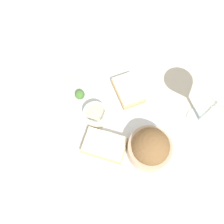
{
  "coord_description": "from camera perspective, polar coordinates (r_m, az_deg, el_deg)",
  "views": [
    {
      "loc": [
        -0.15,
        0.16,
        0.54
      ],
      "look_at": [
        0.0,
        0.0,
        0.03
      ],
      "focal_mm": 35.0,
      "sensor_mm": 36.0,
      "label": 1
    }
  ],
  "objects": [
    {
      "name": "napkin",
      "position": [
        0.71,
        -15.6,
        14.97
      ],
      "size": [
        0.2,
        0.19,
        0.01
      ],
      "color": "beige",
      "rests_on": "ground_plane"
    },
    {
      "name": "garnish",
      "position": [
        0.59,
        -8.44,
        4.58
      ],
      "size": [
        0.03,
        0.03,
        0.03
      ],
      "color": "#477533",
      "rests_on": "dinner_plate"
    },
    {
      "name": "sauce_ramekin",
      "position": [
        0.55,
        -4.33,
        -0.79
      ],
      "size": [
        0.06,
        0.06,
        0.04
      ],
      "color": "white",
      "rests_on": "dinner_plate"
    },
    {
      "name": "cheese_toast_near",
      "position": [
        0.53,
        -2.0,
        -8.61
      ],
      "size": [
        0.12,
        0.1,
        0.03
      ],
      "color": "tan",
      "rests_on": "dinner_plate"
    },
    {
      "name": "fork",
      "position": [
        0.56,
        -16.14,
        -23.68
      ],
      "size": [
        0.11,
        0.15,
        0.01
      ],
      "color": "silver",
      "rests_on": "ground_plane"
    },
    {
      "name": "ground_plane",
      "position": [
        0.58,
        -0.0,
        -1.29
      ],
      "size": [
        4.0,
        4.0,
        0.0
      ],
      "primitive_type": "plane",
      "color": "beige"
    },
    {
      "name": "dinner_plate",
      "position": [
        0.58,
        -0.0,
        -1.04
      ],
      "size": [
        0.32,
        0.32,
        0.01
      ],
      "color": "silver",
      "rests_on": "ground_plane"
    },
    {
      "name": "salad_bowl",
      "position": [
        0.51,
        9.84,
        -9.14
      ],
      "size": [
        0.1,
        0.1,
        0.09
      ],
      "color": "tan",
      "rests_on": "dinner_plate"
    },
    {
      "name": "wine_glass",
      "position": [
        0.52,
        26.43,
        2.95
      ],
      "size": [
        0.08,
        0.08,
        0.17
      ],
      "color": "silver",
      "rests_on": "ground_plane"
    },
    {
      "name": "cheese_toast_far",
      "position": [
        0.59,
        4.21,
        5.71
      ],
      "size": [
        0.11,
        0.1,
        0.03
      ],
      "color": "tan",
      "rests_on": "dinner_plate"
    }
  ]
}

